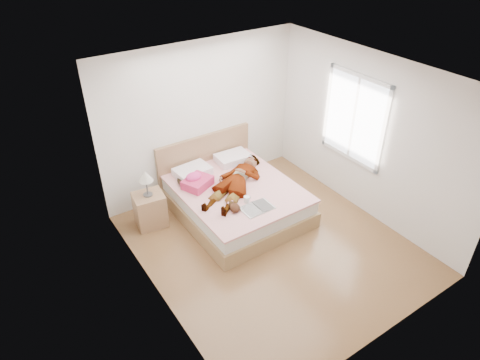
% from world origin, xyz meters
% --- Properties ---
extents(ground, '(4.00, 4.00, 0.00)m').
position_xyz_m(ground, '(0.00, 0.00, 0.00)').
color(ground, '#53351A').
rests_on(ground, ground).
extents(woman, '(1.77, 1.48, 0.23)m').
position_xyz_m(woman, '(0.04, 1.01, 0.63)').
color(woman, white).
rests_on(woman, bed).
extents(hair, '(0.48, 0.57, 0.08)m').
position_xyz_m(hair, '(-0.53, 1.46, 0.55)').
color(hair, black).
rests_on(hair, bed).
extents(phone, '(0.08, 0.09, 0.05)m').
position_xyz_m(phone, '(-0.46, 1.41, 0.68)').
color(phone, silver).
rests_on(phone, bed).
extents(room_shell, '(4.00, 4.00, 4.00)m').
position_xyz_m(room_shell, '(1.77, 0.30, 1.50)').
color(room_shell, white).
rests_on(room_shell, ground).
extents(bed, '(1.80, 2.08, 1.00)m').
position_xyz_m(bed, '(0.00, 1.04, 0.28)').
color(bed, olive).
rests_on(bed, ground).
extents(towel, '(0.55, 0.50, 0.23)m').
position_xyz_m(towel, '(-0.51, 1.33, 0.60)').
color(towel, '#CE385E').
rests_on(towel, bed).
extents(magazine, '(0.48, 0.32, 0.03)m').
position_xyz_m(magazine, '(-0.06, 0.31, 0.52)').
color(magazine, white).
rests_on(magazine, bed).
extents(coffee_mug, '(0.13, 0.10, 0.10)m').
position_xyz_m(coffee_mug, '(-0.09, 0.53, 0.56)').
color(coffee_mug, white).
rests_on(coffee_mug, bed).
extents(plush_toy, '(0.15, 0.23, 0.13)m').
position_xyz_m(plush_toy, '(-0.37, 0.45, 0.58)').
color(plush_toy, black).
rests_on(plush_toy, bed).
extents(nightstand, '(0.51, 0.46, 0.98)m').
position_xyz_m(nightstand, '(-1.28, 1.47, 0.33)').
color(nightstand, '#8A5F3F').
rests_on(nightstand, ground).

